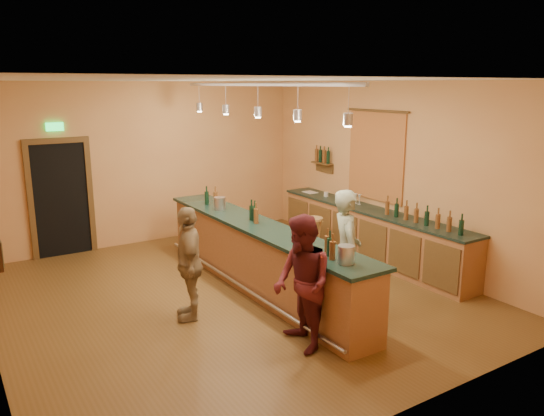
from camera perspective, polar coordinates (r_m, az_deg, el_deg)
floor at (r=8.22m, az=-4.28°, el=-9.35°), size 7.00×7.00×0.00m
ceiling at (r=7.59m, az=-4.70°, el=13.57°), size 6.50×7.00×0.02m
wall_back at (r=10.92m, az=-13.23°, el=4.70°), size 6.50×0.02×3.20m
wall_front at (r=5.03m, az=14.79°, el=-5.10°), size 6.50×0.02×3.20m
wall_right at (r=9.68m, az=12.76°, el=3.68°), size 0.02×7.00×3.20m
doorway at (r=10.54m, az=-21.77°, el=1.20°), size 1.15×0.09×2.48m
tapestry at (r=9.91m, az=11.11°, el=5.44°), size 0.03×1.40×1.60m
bottle_shelf at (r=11.03m, az=5.46°, el=5.42°), size 0.17×0.55×0.54m
back_counter at (r=9.85m, az=10.54°, el=-2.69°), size 0.60×4.55×1.27m
tasting_bar at (r=8.22m, az=-1.43°, el=-4.79°), size 0.73×5.10×1.38m
pendant_track at (r=7.83m, az=-1.53°, el=12.00°), size 0.11×4.60×0.50m
bartender at (r=7.49m, az=7.99°, el=-4.60°), size 0.64×0.75×1.75m
customer_a at (r=6.36m, az=3.28°, el=-8.14°), size 0.77×0.91×1.66m
customer_b at (r=7.28m, az=-8.91°, el=-5.88°), size 0.69×1.00×1.57m
bar_stool at (r=9.92m, az=4.49°, el=-1.85°), size 0.35×0.35×0.72m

